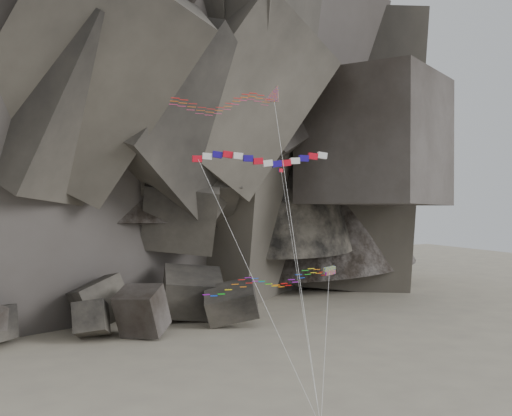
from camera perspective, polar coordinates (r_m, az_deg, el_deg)
name	(u,v)px	position (r m, az deg, el deg)	size (l,w,h in m)	color
ground	(268,408)	(56.74, 1.08, -17.32)	(260.00, 260.00, 0.00)	#9D957E
headland	(93,61)	(122.73, -14.28, 12.51)	(110.00, 70.00, 84.00)	#534D43
boulder_field	(91,317)	(85.93, -14.49, -9.37)	(54.52, 17.01, 8.15)	#47423F
delta_kite	(219,102)	(53.21, -3.27, 9.35)	(10.40, 11.80, 25.73)	red
banner_kite	(262,159)	(55.53, 0.50, 4.35)	(11.53, 13.93, 20.00)	red
parafoil_kite	(265,281)	(57.29, 0.78, -6.54)	(13.23, 13.20, 9.62)	#C3E80C
pennant_kite	(289,222)	(55.76, 2.94, -1.27)	(4.85, 14.65, 18.63)	red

